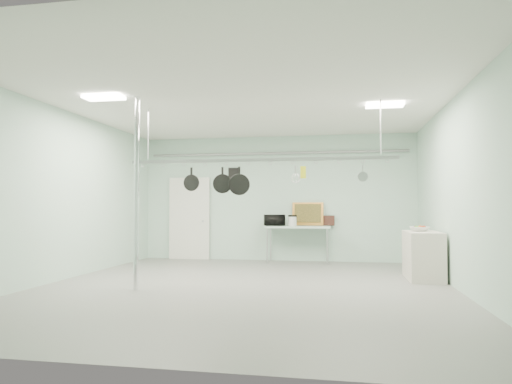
% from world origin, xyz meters
% --- Properties ---
extents(floor, '(8.00, 8.00, 0.00)m').
position_xyz_m(floor, '(0.00, 0.00, 0.00)').
color(floor, gray).
rests_on(floor, ground).
extents(ceiling, '(7.00, 8.00, 0.02)m').
position_xyz_m(ceiling, '(0.00, 0.00, 3.19)').
color(ceiling, silver).
rests_on(ceiling, back_wall).
extents(back_wall, '(7.00, 0.02, 3.20)m').
position_xyz_m(back_wall, '(0.00, 3.99, 1.60)').
color(back_wall, '#ABCDBA').
rests_on(back_wall, floor).
extents(right_wall, '(0.02, 8.00, 3.20)m').
position_xyz_m(right_wall, '(3.49, 0.00, 1.60)').
color(right_wall, '#ABCDBA').
rests_on(right_wall, floor).
extents(door, '(1.10, 0.10, 2.20)m').
position_xyz_m(door, '(-2.30, 3.94, 1.05)').
color(door, silver).
rests_on(door, floor).
extents(wall_vent, '(0.30, 0.04, 0.30)m').
position_xyz_m(wall_vent, '(-1.10, 3.97, 2.25)').
color(wall_vent, black).
rests_on(wall_vent, back_wall).
extents(conduit_pipe, '(6.60, 0.07, 0.07)m').
position_xyz_m(conduit_pipe, '(0.00, 3.90, 2.75)').
color(conduit_pipe, gray).
rests_on(conduit_pipe, back_wall).
extents(chrome_pole, '(0.08, 0.08, 3.20)m').
position_xyz_m(chrome_pole, '(-1.70, -0.60, 1.60)').
color(chrome_pole, silver).
rests_on(chrome_pole, floor).
extents(prep_table, '(1.60, 0.70, 0.91)m').
position_xyz_m(prep_table, '(0.60, 3.60, 0.83)').
color(prep_table, '#9EBAAB').
rests_on(prep_table, floor).
extents(side_cabinet, '(0.60, 1.20, 0.90)m').
position_xyz_m(side_cabinet, '(3.15, 1.40, 0.45)').
color(side_cabinet, beige).
rests_on(side_cabinet, floor).
extents(pot_rack, '(4.80, 0.06, 1.00)m').
position_xyz_m(pot_rack, '(0.20, 0.30, 2.23)').
color(pot_rack, '#B7B7BC').
rests_on(pot_rack, ceiling).
extents(light_panel_left, '(0.65, 0.30, 0.05)m').
position_xyz_m(light_panel_left, '(-2.20, -0.80, 3.16)').
color(light_panel_left, white).
rests_on(light_panel_left, ceiling).
extents(light_panel_right, '(0.65, 0.30, 0.05)m').
position_xyz_m(light_panel_right, '(2.40, 0.60, 3.16)').
color(light_panel_right, white).
rests_on(light_panel_right, ceiling).
extents(microwave, '(0.57, 0.46, 0.27)m').
position_xyz_m(microwave, '(0.02, 3.57, 1.04)').
color(microwave, black).
rests_on(microwave, prep_table).
extents(coffee_canister, '(0.21, 0.21, 0.23)m').
position_xyz_m(coffee_canister, '(0.48, 3.46, 1.02)').
color(coffee_canister, silver).
rests_on(coffee_canister, prep_table).
extents(painting_large, '(0.79, 0.17, 0.58)m').
position_xyz_m(painting_large, '(0.83, 3.90, 1.20)').
color(painting_large, '#BE7D33').
rests_on(painting_large, prep_table).
extents(painting_small, '(0.30, 0.10, 0.25)m').
position_xyz_m(painting_small, '(1.34, 3.90, 1.03)').
color(painting_small, '#341912').
rests_on(painting_small, prep_table).
extents(fruit_bowl, '(0.41, 0.41, 0.09)m').
position_xyz_m(fruit_bowl, '(3.11, 1.48, 0.94)').
color(fruit_bowl, silver).
rests_on(fruit_bowl, side_cabinet).
extents(skillet_left, '(0.30, 0.07, 0.40)m').
position_xyz_m(skillet_left, '(-1.06, 0.30, 1.88)').
color(skillet_left, black).
rests_on(skillet_left, pot_rack).
extents(skillet_mid, '(0.35, 0.10, 0.47)m').
position_xyz_m(skillet_mid, '(-0.47, 0.30, 1.85)').
color(skillet_mid, black).
rests_on(skillet_mid, pot_rack).
extents(skillet_right, '(0.38, 0.16, 0.51)m').
position_xyz_m(skillet_right, '(-0.16, 0.30, 1.83)').
color(skillet_right, black).
rests_on(skillet_right, pot_rack).
extents(whisk, '(0.19, 0.19, 0.34)m').
position_xyz_m(whisk, '(0.85, 0.30, 1.92)').
color(whisk, silver).
rests_on(whisk, pot_rack).
extents(grater, '(0.10, 0.02, 0.23)m').
position_xyz_m(grater, '(0.98, 0.30, 1.97)').
color(grater, yellow).
rests_on(grater, pot_rack).
extents(saucepan, '(0.17, 0.10, 0.30)m').
position_xyz_m(saucepan, '(1.99, 0.30, 1.94)').
color(saucepan, silver).
rests_on(saucepan, pot_rack).
extents(fruit_cluster, '(0.24, 0.24, 0.09)m').
position_xyz_m(fruit_cluster, '(3.11, 1.48, 0.98)').
color(fruit_cluster, '#99270E').
rests_on(fruit_cluster, fruit_bowl).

